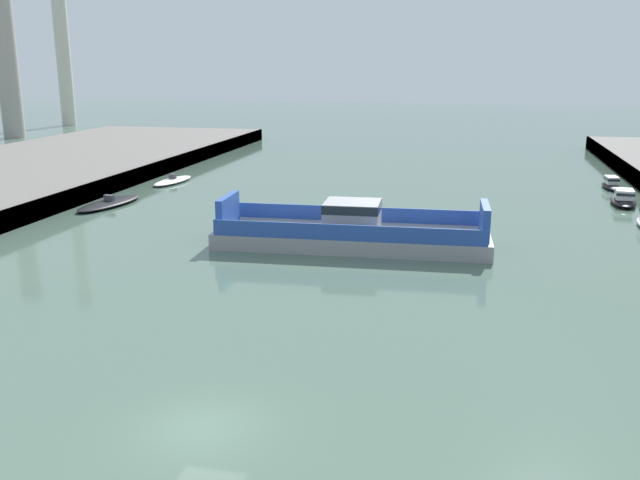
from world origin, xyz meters
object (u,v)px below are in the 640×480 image
at_px(smokestack_distant_a, 5,44).
at_px(moored_boat_far_left, 612,184).
at_px(chain_ferry, 352,232).
at_px(smokestack_distant_b, 60,21).
at_px(moored_boat_near_left, 173,181).
at_px(moored_boat_mid_right, 623,199).
at_px(moored_boat_far_right, 109,203).

bearing_deg(smokestack_distant_a, moored_boat_far_left, -18.27).
bearing_deg(smokestack_distant_a, chain_ferry, -40.15).
bearing_deg(smokestack_distant_b, moored_boat_near_left, -50.31).
distance_m(moored_boat_mid_right, moored_boat_far_left, 8.45).
bearing_deg(moored_boat_far_right, moored_boat_near_left, 87.63).
distance_m(moored_boat_far_left, smokestack_distant_b, 110.65).
xyz_separation_m(moored_boat_mid_right, moored_boat_far_right, (-45.60, -10.75, -0.28)).
bearing_deg(chain_ferry, moored_boat_near_left, 137.36).
height_order(moored_boat_mid_right, smokestack_distant_b, smokestack_distant_b).
bearing_deg(moored_boat_far_right, moored_boat_far_left, 22.61).
bearing_deg(smokestack_distant_a, moored_boat_far_right, -47.51).
relative_size(moored_boat_far_left, smokestack_distant_b, 0.14).
xyz_separation_m(moored_boat_mid_right, smokestack_distant_a, (-90.74, 38.53, 14.95)).
relative_size(moored_boat_far_right, smokestack_distant_b, 0.22).
distance_m(moored_boat_near_left, smokestack_distant_b, 80.09).
xyz_separation_m(chain_ferry, smokestack_distant_a, (-69.01, 58.22, 14.48)).
bearing_deg(moored_boat_near_left, smokestack_distant_a, 141.20).
xyz_separation_m(smokestack_distant_a, smokestack_distant_b, (-3.84, 22.93, 4.92)).
bearing_deg(smokestack_distant_b, moored_boat_far_left, -29.16).
relative_size(chain_ferry, moored_boat_mid_right, 3.10).
bearing_deg(smokestack_distant_b, chain_ferry, -48.08).
distance_m(moored_boat_mid_right, moored_boat_far_right, 46.85).
relative_size(chain_ferry, smokestack_distant_b, 0.50).
distance_m(moored_boat_near_left, moored_boat_far_left, 46.02).
distance_m(chain_ferry, moored_boat_far_left, 35.82).
bearing_deg(smokestack_distant_a, moored_boat_mid_right, -23.01).
height_order(chain_ferry, moored_boat_far_right, chain_ferry).
height_order(moored_boat_far_right, smokestack_distant_b, smokestack_distant_b).
bearing_deg(moored_boat_far_left, moored_boat_mid_right, -93.13).
bearing_deg(moored_boat_far_right, smokestack_distant_a, 132.49).
height_order(moored_boat_far_left, moored_boat_far_right, moored_boat_far_left).
relative_size(moored_boat_mid_right, smokestack_distant_a, 0.22).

